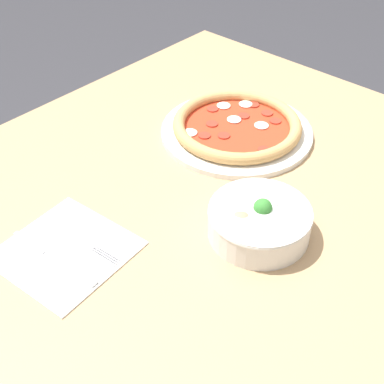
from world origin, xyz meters
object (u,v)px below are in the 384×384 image
(pizza, at_px, (237,127))
(fork, at_px, (78,240))
(bowl, at_px, (259,220))
(knife, at_px, (50,256))

(pizza, bearing_deg, fork, 0.63)
(bowl, bearing_deg, knife, -38.97)
(bowl, height_order, knife, bowl)
(bowl, height_order, fork, bowl)
(pizza, relative_size, knife, 1.71)
(pizza, xyz_separation_m, fork, (0.44, 0.00, -0.01))
(bowl, distance_m, knife, 0.36)
(pizza, bearing_deg, bowl, 45.07)
(fork, bearing_deg, pizza, 85.66)
(pizza, distance_m, bowl, 0.31)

